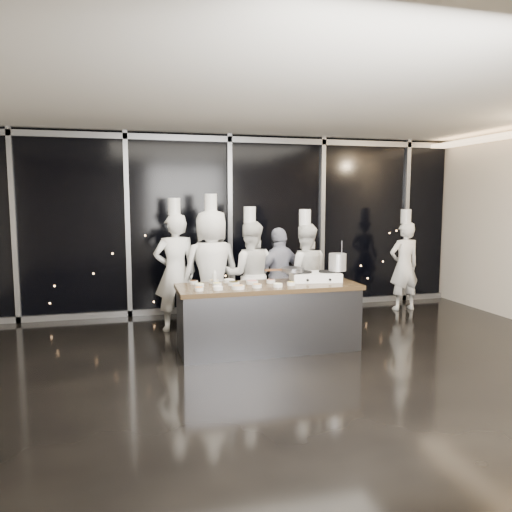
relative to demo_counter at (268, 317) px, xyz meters
The scene contains 15 objects.
ground 1.01m from the demo_counter, 90.00° to the right, with size 9.00×9.00×0.00m, color black.
room_shell 2.01m from the demo_counter, 78.94° to the right, with size 9.02×7.02×3.21m.
window_wall 2.78m from the demo_counter, 90.00° to the left, with size 8.90×0.11×3.20m.
demo_counter is the anchor object (origin of this frame).
stove 0.89m from the demo_counter, ahead, with size 0.73×0.51×0.14m.
frying_pan 0.74m from the demo_counter, 22.03° to the left, with size 0.58×0.37×0.05m.
stock_pot 1.26m from the demo_counter, ahead, with size 0.24×0.24×0.24m, color #B8B8BB.
prep_bowls 0.66m from the demo_counter, behind, with size 1.36×0.67×0.05m.
squeeze_bottle 0.91m from the demo_counter, 162.72° to the left, with size 0.06×0.06×0.20m.
chef_far_left 1.80m from the demo_counter, 130.01° to the left, with size 0.70×0.49×2.06m.
chef_left 1.43m from the demo_counter, 115.05° to the left, with size 1.02×0.75×2.13m.
chef_center 1.25m from the demo_counter, 88.10° to the left, with size 0.93×0.79×1.93m.
guest 1.36m from the demo_counter, 65.54° to the left, with size 1.01×0.70×1.60m.
chef_right 1.50m from the demo_counter, 50.10° to the left, with size 0.92×0.78×1.88m.
chef_side 3.58m from the demo_counter, 28.91° to the left, with size 0.61×0.41×1.86m.
Camera 1 is at (-1.88, -5.48, 2.06)m, focal length 35.00 mm.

